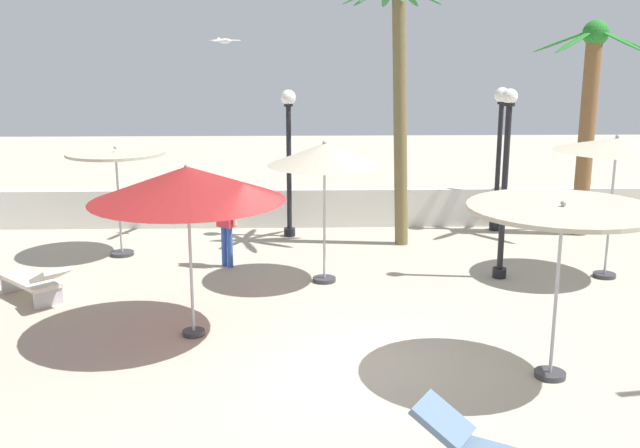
% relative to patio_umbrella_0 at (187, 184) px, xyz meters
% --- Properties ---
extents(ground_plane, '(56.00, 56.00, 0.00)m').
position_rel_patio_umbrella_0_xyz_m(ground_plane, '(2.12, -1.08, -2.51)').
color(ground_plane, '#B2A893').
extents(boundary_wall, '(25.20, 0.30, 0.99)m').
position_rel_patio_umbrella_0_xyz_m(boundary_wall, '(2.12, 7.35, -2.02)').
color(boundary_wall, silver).
rests_on(boundary_wall, ground_plane).
extents(patio_umbrella_0, '(3.08, 3.08, 2.83)m').
position_rel_patio_umbrella_0_xyz_m(patio_umbrella_0, '(0.00, 0.00, 0.00)').
color(patio_umbrella_0, '#333338').
rests_on(patio_umbrella_0, ground_plane).
extents(patio_umbrella_1, '(2.59, 2.59, 2.58)m').
position_rel_patio_umbrella_0_xyz_m(patio_umbrella_1, '(5.31, -1.72, -0.15)').
color(patio_umbrella_1, '#333338').
rests_on(patio_umbrella_1, ground_plane).
extents(patio_umbrella_2, '(2.22, 2.22, 2.83)m').
position_rel_patio_umbrella_0_xyz_m(patio_umbrella_2, '(2.23, 2.75, 0.03)').
color(patio_umbrella_2, '#333338').
rests_on(patio_umbrella_2, ground_plane).
extents(patio_umbrella_3, '(2.43, 2.43, 2.91)m').
position_rel_patio_umbrella_0_xyz_m(patio_umbrella_3, '(7.97, 2.87, 0.17)').
color(patio_umbrella_3, '#333338').
rests_on(patio_umbrella_3, ground_plane).
extents(patio_umbrella_4, '(2.13, 2.13, 2.48)m').
position_rel_patio_umbrella_0_xyz_m(patio_umbrella_4, '(-2.26, 4.77, -0.39)').
color(patio_umbrella_4, '#333338').
rests_on(patio_umbrella_4, ground_plane).
extents(palm_tree_0, '(2.75, 2.71, 5.19)m').
position_rel_patio_umbrella_0_xyz_m(palm_tree_0, '(8.73, 6.39, 0.67)').
color(palm_tree_0, brown).
rests_on(palm_tree_0, ground_plane).
extents(palm_tree_1, '(2.29, 2.30, 6.19)m').
position_rel_patio_umbrella_0_xyz_m(palm_tree_1, '(4.00, 5.57, 1.30)').
color(palm_tree_1, brown).
rests_on(palm_tree_1, ground_plane).
extents(lamp_post_0, '(0.31, 0.31, 3.80)m').
position_rel_patio_umbrella_0_xyz_m(lamp_post_0, '(5.81, 2.90, -0.41)').
color(lamp_post_0, black).
rests_on(lamp_post_0, ground_plane).
extents(lamp_post_1, '(0.38, 0.38, 3.60)m').
position_rel_patio_umbrella_0_xyz_m(lamp_post_1, '(6.73, 6.84, -0.23)').
color(lamp_post_1, black).
rests_on(lamp_post_1, ground_plane).
extents(lamp_post_2, '(0.36, 0.36, 3.58)m').
position_rel_patio_umbrella_0_xyz_m(lamp_post_2, '(1.49, 6.38, -0.31)').
color(lamp_post_2, black).
rests_on(lamp_post_2, ground_plane).
extents(lounge_chair_1, '(1.70, 1.69, 0.82)m').
position_rel_patio_umbrella_0_xyz_m(lounge_chair_1, '(-3.11, 1.72, -2.11)').
color(lounge_chair_1, '#B7B7BC').
rests_on(lounge_chair_1, ground_plane).
extents(guest_0, '(0.47, 0.41, 1.75)m').
position_rel_patio_umbrella_0_xyz_m(guest_0, '(0.20, 3.82, -1.45)').
color(guest_0, '#3359B2').
rests_on(guest_0, ground_plane).
extents(seagull_0, '(0.63, 1.28, 0.14)m').
position_rel_patio_umbrella_0_xyz_m(seagull_0, '(0.02, 6.43, 2.20)').
color(seagull_0, white).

